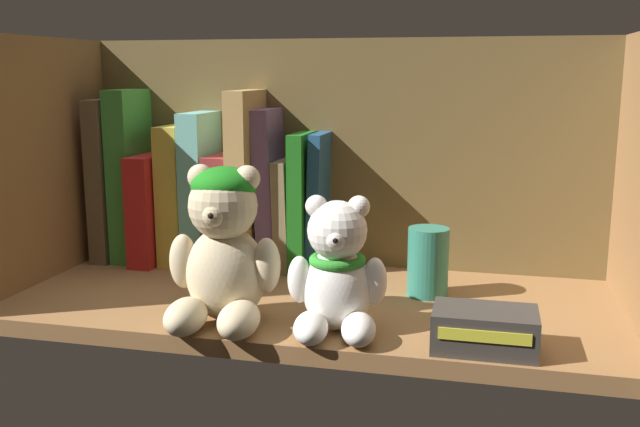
{
  "coord_description": "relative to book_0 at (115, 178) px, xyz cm",
  "views": [
    {
      "loc": [
        20.5,
        -80.83,
        29.29
      ],
      "look_at": [
        1.02,
        0.0,
        12.59
      ],
      "focal_mm": 39.7,
      "sensor_mm": 36.0,
      "label": 1
    }
  ],
  "objects": [
    {
      "name": "book_1",
      "position": [
        3.28,
        0.0,
        0.68
      ],
      "size": [
        3.48,
        11.5,
        24.83
      ],
      "primitive_type": "cube",
      "rotation": [
        0.0,
        -0.0,
        0.0
      ],
      "color": "#3B9039",
      "rests_on": "shelf_board"
    },
    {
      "name": "book_2",
      "position": [
        6.95,
        0.0,
        -3.87
      ],
      "size": [
        3.44,
        14.99,
        15.7
      ],
      "primitive_type": "cube",
      "rotation": [
        0.0,
        -0.0,
        0.0
      ],
      "color": "red",
      "rests_on": "shelf_board"
    },
    {
      "name": "teddy_bear_smaller",
      "position": [
        38.93,
        -23.87,
        -5.47
      ],
      "size": [
        10.85,
        11.23,
        14.66
      ],
      "color": "white",
      "rests_on": "shelf_board"
    },
    {
      "name": "book_0",
      "position": [
        0.0,
        0.0,
        0.0
      ],
      "size": [
        2.65,
        12.62,
        23.45
      ],
      "primitive_type": "cube",
      "color": "brown",
      "rests_on": "shelf_board"
    },
    {
      "name": "shelf_back_panel",
      "position": [
        33.52,
        3.32,
        3.17
      ],
      "size": [
        75.09,
        1.2,
        33.79
      ],
      "primitive_type": "cube",
      "color": "brown",
      "rests_on": "ground"
    },
    {
      "name": "shelf_board",
      "position": [
        33.52,
        -13.24,
        -12.73
      ],
      "size": [
        72.69,
        31.92,
        2.0
      ],
      "primitive_type": "cube",
      "color": "olive",
      "rests_on": "ground"
    },
    {
      "name": "teddy_bear_larger",
      "position": [
        26.24,
        -23.89,
        -3.43
      ],
      "size": [
        12.76,
        12.97,
        17.48
      ],
      "color": "beige",
      "rests_on": "shelf_board"
    },
    {
      "name": "book_9",
      "position": [
        29.15,
        0.0,
        -2.15
      ],
      "size": [
        2.1,
        11.37,
        19.14
      ],
      "primitive_type": "cube",
      "color": "#1A6619",
      "rests_on": "shelf_board"
    },
    {
      "name": "book_8",
      "position": [
        26.84,
        0.0,
        -4.03
      ],
      "size": [
        2.4,
        10.42,
        15.43
      ],
      "primitive_type": "cube",
      "rotation": [
        0.0,
        -0.03,
        0.0
      ],
      "color": "#857052",
      "rests_on": "shelf_board"
    },
    {
      "name": "small_product_box",
      "position": [
        54.34,
        -25.38,
        -9.65
      ],
      "size": [
        10.28,
        6.65,
        4.14
      ],
      "color": "#38332D",
      "rests_on": "shelf_board"
    },
    {
      "name": "pillar_candle",
      "position": [
        47.23,
        -9.07,
        -7.45
      ],
      "size": [
        5.05,
        5.05,
        8.55
      ],
      "primitive_type": "cylinder",
      "color": "#2D7A66",
      "rests_on": "shelf_board"
    },
    {
      "name": "book_3",
      "position": [
        10.69,
        0.0,
        -1.81
      ],
      "size": [
        3.49,
        11.32,
        19.82
      ],
      "primitive_type": "cube",
      "color": "gold",
      "rests_on": "shelf_board"
    },
    {
      "name": "book_4",
      "position": [
        14.3,
        0.0,
        -0.85
      ],
      "size": [
        3.18,
        12.19,
        21.75
      ],
      "primitive_type": "cube",
      "color": "#6FC1B7",
      "rests_on": "shelf_board"
    },
    {
      "name": "book_5",
      "position": [
        17.96,
        0.0,
        -3.76
      ],
      "size": [
        3.83,
        12.95,
        15.98
      ],
      "primitive_type": "cube",
      "rotation": [
        0.0,
        0.02,
        0.0
      ],
      "color": "maroon",
      "rests_on": "shelf_board"
    },
    {
      "name": "book_10",
      "position": [
        31.29,
        0.0,
        -2.16
      ],
      "size": [
        2.28,
        9.04,
        19.18
      ],
      "primitive_type": "cube",
      "rotation": [
        0.0,
        0.03,
        0.0
      ],
      "color": "navy",
      "rests_on": "shelf_board"
    },
    {
      "name": "book_7",
      "position": [
        24.37,
        0.0,
        -0.57
      ],
      "size": [
        3.22,
        9.68,
        22.37
      ],
      "primitive_type": "cube",
      "rotation": [
        0.0,
        -0.04,
        0.0
      ],
      "color": "slate",
      "rests_on": "shelf_board"
    },
    {
      "name": "book_6",
      "position": [
        21.45,
        0.0,
        0.7
      ],
      "size": [
        2.85,
        14.62,
        24.85
      ],
      "primitive_type": "cube",
      "color": "tan",
      "rests_on": "shelf_board"
    },
    {
      "name": "shelf_side_panel_left",
      "position": [
        -3.63,
        -13.24,
        3.17
      ],
      "size": [
        1.6,
        34.32,
        33.79
      ],
      "primitive_type": "cube",
      "color": "olive",
      "rests_on": "ground"
    }
  ]
}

